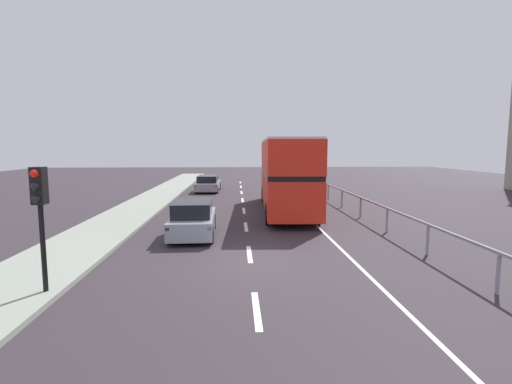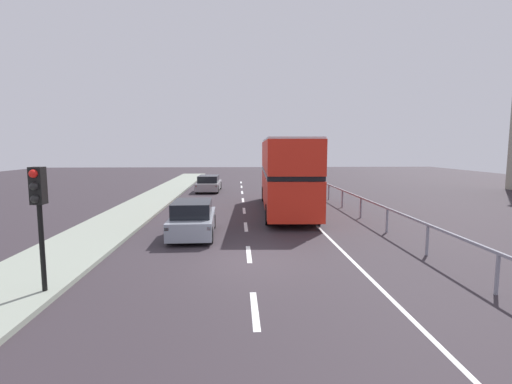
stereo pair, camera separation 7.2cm
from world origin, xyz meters
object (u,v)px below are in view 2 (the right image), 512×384
object	(u,v)px
hatchback_car_near	(193,219)
traffic_signal_pole	(38,199)
double_decker_bus_red	(286,173)
sedan_car_ahead	(209,184)

from	to	relation	value
hatchback_car_near	traffic_signal_pole	distance (m)	7.24
double_decker_bus_red	sedan_car_ahead	world-z (taller)	double_decker_bus_red
hatchback_car_near	sedan_car_ahead	world-z (taller)	hatchback_car_near
double_decker_bus_red	traffic_signal_pole	world-z (taller)	double_decker_bus_red
double_decker_bus_red	traffic_signal_pole	distance (m)	14.51
hatchback_car_near	sedan_car_ahead	xyz separation A→B (m)	(-0.55, 16.32, -0.05)
double_decker_bus_red	hatchback_car_near	distance (m)	7.74
hatchback_car_near	traffic_signal_pole	xyz separation A→B (m)	(-2.92, -6.39, 1.74)
traffic_signal_pole	hatchback_car_near	bearing A→B (deg)	65.47
double_decker_bus_red	hatchback_car_near	size ratio (longest dim) A/B	2.68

